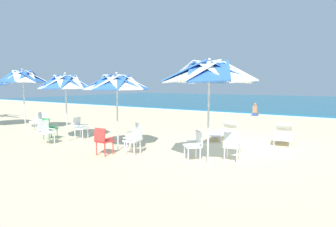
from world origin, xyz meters
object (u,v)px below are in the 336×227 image
(beach_umbrella_0, at_px, (209,73))
(plastic_chair_7, at_px, (49,127))
(beach_umbrella_3, at_px, (23,78))
(sun_lounger_1, at_px, (223,131))
(plastic_chair_0, at_px, (232,145))
(sun_lounger_0, at_px, (283,134))
(beach_umbrella_1, at_px, (117,83))
(plastic_chair_2, at_px, (103,139))
(beachgoer_seated, at_px, (255,112))
(plastic_chair_5, at_px, (80,127))
(beach_umbrella_2, at_px, (65,83))
(plastic_chair_4, at_px, (135,134))
(plastic_chair_1, at_px, (195,144))
(plastic_chair_9, at_px, (43,121))
(plastic_chair_6, at_px, (46,131))
(plastic_chair_3, at_px, (134,139))
(plastic_chair_8, at_px, (37,120))

(beach_umbrella_0, xyz_separation_m, plastic_chair_7, (-6.75, -0.14, -1.97))
(beach_umbrella_3, xyz_separation_m, sun_lounger_1, (8.34, 3.47, -2.21))
(sun_lounger_1, bearing_deg, plastic_chair_0, -65.60)
(sun_lounger_0, bearing_deg, beach_umbrella_1, -134.36)
(plastic_chair_2, distance_m, sun_lounger_1, 5.04)
(beachgoer_seated, bearing_deg, plastic_chair_5, -108.67)
(beach_umbrella_2, bearing_deg, plastic_chair_5, 92.87)
(plastic_chair_4, bearing_deg, sun_lounger_0, 43.58)
(plastic_chair_7, bearing_deg, plastic_chair_1, 3.66)
(plastic_chair_0, xyz_separation_m, beach_umbrella_1, (-3.56, -0.77, 1.72))
(beach_umbrella_0, bearing_deg, plastic_chair_1, 153.38)
(sun_lounger_0, bearing_deg, plastic_chair_9, -159.66)
(plastic_chair_0, xyz_separation_m, plastic_chair_6, (-6.50, -1.42, 0.00))
(sun_lounger_1, bearing_deg, plastic_chair_3, -109.28)
(plastic_chair_0, distance_m, plastic_chair_3, 2.94)
(plastic_chair_0, bearing_deg, beach_umbrella_3, -178.11)
(beach_umbrella_0, bearing_deg, plastic_chair_3, -177.04)
(plastic_chair_5, distance_m, sun_lounger_0, 7.99)
(sun_lounger_0, bearing_deg, beachgoer_seated, 110.31)
(plastic_chair_0, height_order, plastic_chair_1, same)
(sun_lounger_0, bearing_deg, plastic_chair_2, -130.73)
(plastic_chair_5, bearing_deg, plastic_chair_8, 175.47)
(beach_umbrella_1, height_order, plastic_chair_8, beach_umbrella_1)
(plastic_chair_2, distance_m, plastic_chair_4, 1.23)
(plastic_chair_8, bearing_deg, plastic_chair_4, -3.52)
(plastic_chair_0, xyz_separation_m, plastic_chair_9, (-8.97, 0.06, 0.00))
(beach_umbrella_3, bearing_deg, plastic_chair_4, 0.96)
(plastic_chair_1, xyz_separation_m, beach_umbrella_1, (-2.63, -0.32, 1.72))
(plastic_chair_0, height_order, beachgoer_seated, beachgoer_seated)
(plastic_chair_0, xyz_separation_m, sun_lounger_0, (0.79, 3.68, -0.22))
(beach_umbrella_3, height_order, beachgoer_seated, beach_umbrella_3)
(plastic_chair_8, distance_m, beachgoer_seated, 13.81)
(plastic_chair_5, bearing_deg, plastic_chair_7, -140.07)
(plastic_chair_6, height_order, beachgoer_seated, beachgoer_seated)
(plastic_chair_6, relative_size, sun_lounger_1, 0.40)
(sun_lounger_0, height_order, beachgoer_seated, beachgoer_seated)
(beach_umbrella_2, bearing_deg, beach_umbrella_1, -1.52)
(beach_umbrella_0, relative_size, beachgoer_seated, 3.08)
(plastic_chair_9, bearing_deg, plastic_chair_2, -15.23)
(beach_umbrella_0, distance_m, plastic_chair_7, 7.03)
(plastic_chair_9, distance_m, sun_lounger_0, 10.42)
(plastic_chair_2, height_order, plastic_chair_6, same)
(plastic_chair_1, relative_size, sun_lounger_1, 0.40)
(plastic_chair_0, height_order, sun_lounger_1, plastic_chair_0)
(plastic_chair_9, bearing_deg, plastic_chair_8, 169.96)
(beach_umbrella_2, relative_size, plastic_chair_8, 3.04)
(plastic_chair_8, height_order, sun_lounger_0, plastic_chair_8)
(plastic_chair_0, bearing_deg, plastic_chair_6, -167.69)
(plastic_chair_1, xyz_separation_m, plastic_chair_4, (-2.37, 0.24, 0.00))
(plastic_chair_3, distance_m, plastic_chair_4, 0.79)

